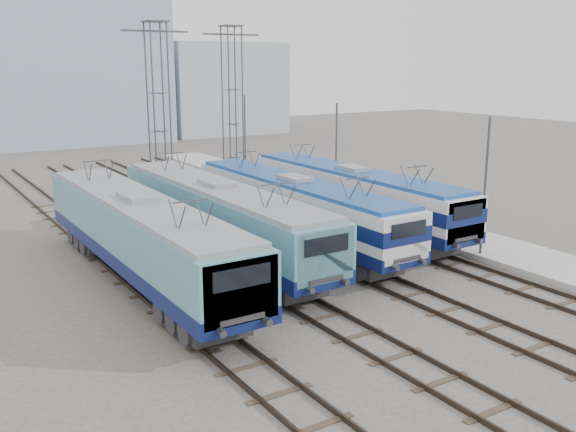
# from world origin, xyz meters

# --- Properties ---
(ground) EXTENTS (160.00, 160.00, 0.00)m
(ground) POSITION_xyz_m (0.00, 0.00, 0.00)
(ground) COLOR #514C47
(platform) EXTENTS (4.00, 70.00, 0.30)m
(platform) POSITION_xyz_m (10.20, 8.00, 0.15)
(platform) COLOR #9E9E99
(platform) RESTS_ON ground
(locomotive_far_left) EXTENTS (2.94, 18.58, 3.50)m
(locomotive_far_left) POSITION_xyz_m (-6.75, 7.29, 2.31)
(locomotive_far_left) COLOR #0B1546
(locomotive_far_left) RESTS_ON ground
(locomotive_center_left) EXTENTS (2.87, 18.10, 3.41)m
(locomotive_center_left) POSITION_xyz_m (-2.25, 8.80, 2.26)
(locomotive_center_left) COLOR #0B1546
(locomotive_center_left) RESTS_ON ground
(locomotive_center_right) EXTENTS (2.72, 17.20, 3.23)m
(locomotive_center_right) POSITION_xyz_m (2.25, 8.85, 2.20)
(locomotive_center_right) COLOR #0B1546
(locomotive_center_right) RESTS_ON ground
(locomotive_far_right) EXTENTS (2.73, 17.25, 3.24)m
(locomotive_far_right) POSITION_xyz_m (6.75, 9.78, 2.21)
(locomotive_far_right) COLOR #0B1546
(locomotive_far_right) RESTS_ON ground
(catenary_tower_west) EXTENTS (4.50, 1.20, 12.00)m
(catenary_tower_west) POSITION_xyz_m (0.00, 22.00, 6.64)
(catenary_tower_west) COLOR #3F4247
(catenary_tower_west) RESTS_ON ground
(catenary_tower_east) EXTENTS (4.50, 1.20, 12.00)m
(catenary_tower_east) POSITION_xyz_m (6.50, 24.00, 6.64)
(catenary_tower_east) COLOR #3F4247
(catenary_tower_east) RESTS_ON ground
(mast_front) EXTENTS (0.12, 0.12, 7.00)m
(mast_front) POSITION_xyz_m (8.60, 2.00, 3.50)
(mast_front) COLOR #3F4247
(mast_front) RESTS_ON ground
(mast_mid) EXTENTS (0.12, 0.12, 7.00)m
(mast_mid) POSITION_xyz_m (8.60, 14.00, 3.50)
(mast_mid) COLOR #3F4247
(mast_mid) RESTS_ON ground
(mast_rear) EXTENTS (0.12, 0.12, 7.00)m
(mast_rear) POSITION_xyz_m (8.60, 26.00, 3.50)
(mast_rear) COLOR #3F4247
(mast_rear) RESTS_ON ground
(building_center) EXTENTS (22.00, 14.00, 18.00)m
(building_center) POSITION_xyz_m (4.00, 62.00, 9.00)
(building_center) COLOR #8E9BAF
(building_center) RESTS_ON ground
(building_east) EXTENTS (16.00, 12.00, 12.00)m
(building_east) POSITION_xyz_m (24.00, 62.00, 6.00)
(building_east) COLOR #9CA6AF
(building_east) RESTS_ON ground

